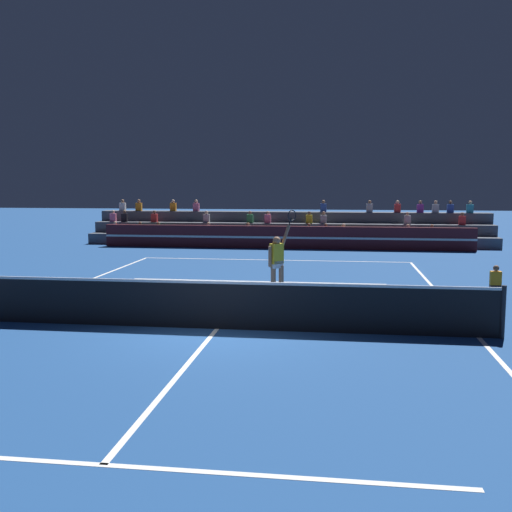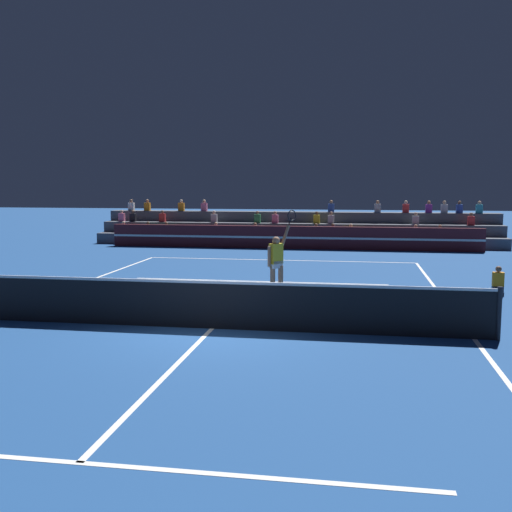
% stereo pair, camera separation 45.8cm
% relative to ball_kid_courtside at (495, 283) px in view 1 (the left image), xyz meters
% --- Properties ---
extents(ground_plane, '(120.00, 120.00, 0.00)m').
position_rel_ball_kid_courtside_xyz_m(ground_plane, '(-7.07, -5.10, -0.33)').
color(ground_plane, navy).
extents(court_lines, '(11.10, 23.90, 0.01)m').
position_rel_ball_kid_courtside_xyz_m(court_lines, '(-7.07, -5.10, -0.33)').
color(court_lines, white).
rests_on(court_lines, ground).
extents(tennis_net, '(12.00, 0.10, 1.10)m').
position_rel_ball_kid_courtside_xyz_m(tennis_net, '(-7.07, -5.10, 0.21)').
color(tennis_net, black).
rests_on(tennis_net, ground).
extents(sponsor_banner_wall, '(18.00, 0.26, 1.10)m').
position_rel_ball_kid_courtside_xyz_m(sponsor_banner_wall, '(-7.07, 11.22, 0.22)').
color(sponsor_banner_wall, '#51191E').
rests_on(sponsor_banner_wall, ground).
extents(bleacher_stand, '(20.73, 2.85, 2.28)m').
position_rel_ball_kid_courtside_xyz_m(bleacher_stand, '(-7.08, 13.75, 0.32)').
color(bleacher_stand, '#4C515B').
rests_on(bleacher_stand, ground).
extents(ball_kid_courtside, '(0.30, 0.36, 0.84)m').
position_rel_ball_kid_courtside_xyz_m(ball_kid_courtside, '(0.00, 0.00, 0.00)').
color(ball_kid_courtside, black).
rests_on(ball_kid_courtside, ground).
extents(tennis_player, '(0.78, 0.78, 2.47)m').
position_rel_ball_kid_courtside_xyz_m(tennis_player, '(-6.13, -1.36, 0.66)').
color(tennis_player, '#9E7051').
rests_on(tennis_player, ground).
extents(tennis_ball, '(0.07, 0.07, 0.07)m').
position_rel_ball_kid_courtside_xyz_m(tennis_ball, '(-8.22, 0.11, -0.30)').
color(tennis_ball, '#C6DB33').
rests_on(tennis_ball, ground).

